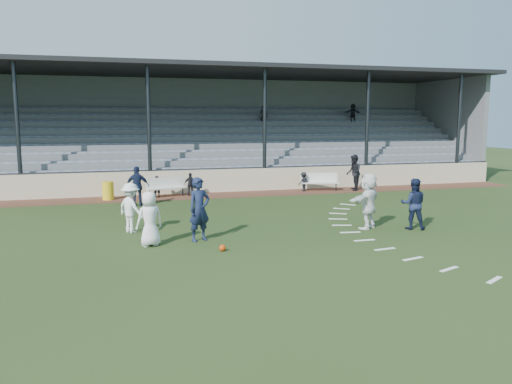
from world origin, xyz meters
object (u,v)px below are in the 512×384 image
(trash_bin, at_px, (108,191))
(official, at_px, (354,173))
(bench_left, at_px, (166,185))
(player_white_lead, at_px, (150,219))
(bench_right, at_px, (319,180))
(football, at_px, (222,248))
(player_navy_lead, at_px, (199,209))

(trash_bin, xyz_separation_m, official, (12.57, -0.24, 0.52))
(bench_left, height_order, player_white_lead, player_white_lead)
(bench_right, xyz_separation_m, trash_bin, (-10.77, -0.13, -0.14))
(football, xyz_separation_m, player_white_lead, (-1.97, 1.19, 0.73))
(player_navy_lead, bearing_deg, football, -95.85)
(bench_left, xyz_separation_m, official, (9.84, -0.44, 0.39))
(bench_left, height_order, player_navy_lead, player_navy_lead)
(bench_left, bearing_deg, football, -102.51)
(bench_left, relative_size, football, 10.39)
(player_white_lead, relative_size, player_navy_lead, 0.83)
(trash_bin, height_order, official, official)
(bench_left, bearing_deg, trash_bin, 168.57)
(bench_left, height_order, trash_bin, bench_left)
(trash_bin, xyz_separation_m, football, (3.33, -10.52, -0.35))
(player_navy_lead, distance_m, official, 13.11)
(trash_bin, bearing_deg, bench_left, 4.28)
(bench_right, bearing_deg, player_navy_lead, -118.77)
(trash_bin, bearing_deg, player_white_lead, -81.70)
(bench_right, relative_size, player_white_lead, 1.23)
(bench_right, distance_m, player_white_lead, 13.35)
(bench_left, xyz_separation_m, football, (0.60, -10.72, -0.49))
(trash_bin, distance_m, player_navy_lead, 9.56)
(player_navy_lead, bearing_deg, bench_right, 26.91)
(football, height_order, player_navy_lead, player_navy_lead)
(bench_left, xyz_separation_m, player_navy_lead, (0.17, -9.29, 0.41))
(bench_left, height_order, football, bench_left)
(trash_bin, relative_size, player_navy_lead, 0.43)
(bench_left, distance_m, trash_bin, 2.74)
(player_white_lead, relative_size, official, 0.87)
(player_white_lead, xyz_separation_m, player_navy_lead, (1.54, 0.24, 0.17))
(trash_bin, height_order, football, trash_bin)
(football, distance_m, player_navy_lead, 1.74)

